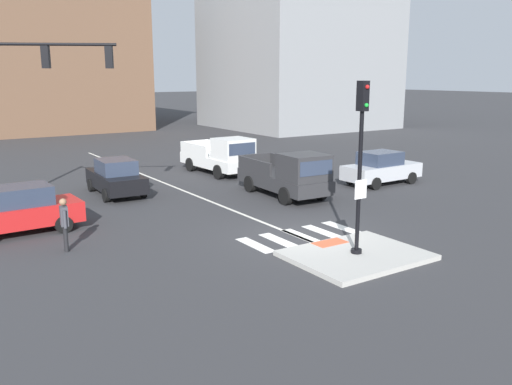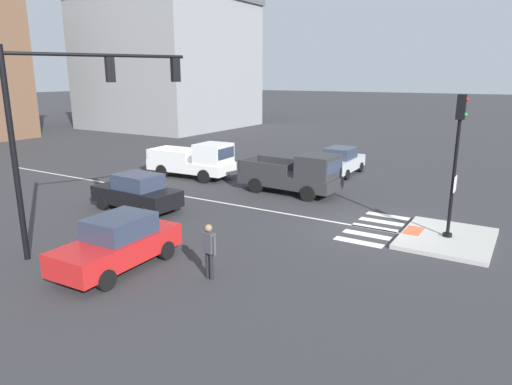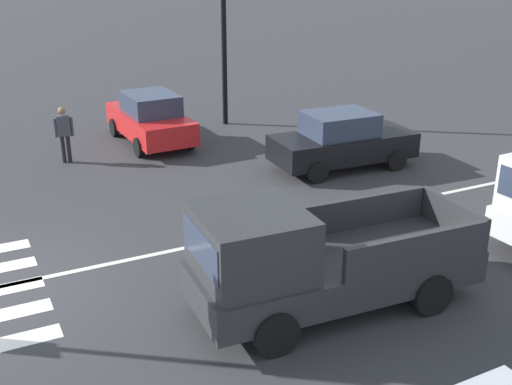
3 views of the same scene
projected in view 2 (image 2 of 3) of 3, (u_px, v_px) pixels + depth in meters
The scene contains 18 objects.
ground_plane at pixel (376, 228), 17.88m from camera, with size 300.00×300.00×0.00m, color #333335.
traffic_island at pixel (447, 238), 16.55m from camera, with size 3.89×3.07×0.15m, color #B2AFA8.
tactile_pad_front at pixel (413, 231), 17.13m from camera, with size 1.10×0.60×0.01m, color #DB5B38.
signal_pole at pixel (456, 154), 15.78m from camera, with size 0.44×0.38×5.02m.
crosswalk_stripe_a at pixel (358, 242), 16.38m from camera, with size 0.44×1.80×0.01m, color silver.
crosswalk_stripe_b at pixel (367, 235), 17.15m from camera, with size 0.44×1.80×0.01m, color silver.
crosswalk_stripe_c at pixel (374, 228), 17.91m from camera, with size 0.44×1.80×0.01m, color silver.
crosswalk_stripe_d at pixel (381, 222), 18.68m from camera, with size 0.44×1.80×0.01m, color silver.
crosswalk_stripe_e at pixel (388, 216), 19.44m from camera, with size 0.44×1.80×0.01m, color silver.
lane_centre_line at pixel (178, 195), 22.83m from camera, with size 0.14×28.00×0.01m, color silver.
traffic_light_mast at pixel (71, 112), 14.62m from camera, with size 5.10×2.79×6.66m.
building_corner_right at pixel (169, 63), 52.09m from camera, with size 16.09×15.80×14.31m.
car_red_cross_left at pixel (118, 243), 14.02m from camera, with size 4.16×1.96×1.64m.
car_black_westbound_far at pixel (137, 192), 20.10m from camera, with size 1.99×4.17×1.64m.
car_silver_cross_right at pixel (341, 161), 27.43m from camera, with size 4.13×1.91×1.64m.
pickup_truck_white_eastbound_far at pixel (197, 161), 26.43m from camera, with size 2.24×5.18×2.08m.
pickup_truck_charcoal_eastbound_mid at pixel (298, 175), 22.79m from camera, with size 2.25×5.19×2.08m.
pedestrian_at_curb_left at pixel (209, 247), 13.20m from camera, with size 0.27×0.55×1.67m.
Camera 2 is at (-16.94, -4.85, 5.77)m, focal length 32.17 mm.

